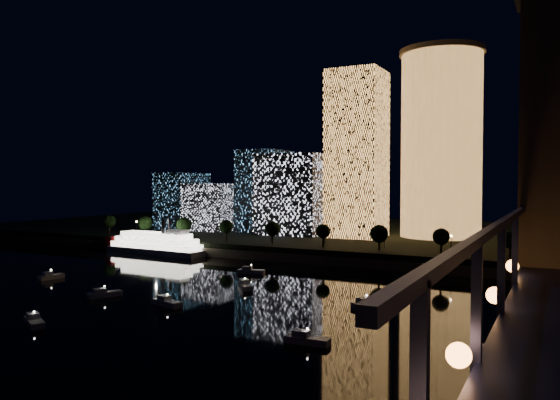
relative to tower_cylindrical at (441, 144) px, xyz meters
The scene contains 10 objects.
ground 149.81m from the tower_cylindrical, 97.64° to the right, with size 520.00×520.00×0.00m, color black.
far_bank 48.35m from the tower_cylindrical, 136.94° to the left, with size 420.00×160.00×5.00m, color black.
seawall 75.66m from the tower_cylindrical, 107.59° to the right, with size 420.00×6.00×3.00m, color #6B5E4C.
tower_cylindrical is the anchor object (origin of this frame).
tower_rectangular 34.56m from the tower_cylindrical, 153.01° to the right, with size 21.26×21.26×67.65m, color #FFA951.
midrise_blocks 85.84m from the tower_cylindrical, behind, with size 84.05×30.34×36.95m.
riverboat 122.59m from the tower_cylindrical, 145.89° to the right, with size 46.95×12.63×13.99m.
motorboats 138.71m from the tower_cylindrical, 102.68° to the right, with size 127.81×77.70×2.78m.
esplanade_trees 81.90m from the tower_cylindrical, 133.81° to the right, with size 165.45×6.00×8.50m.
street_lamps 79.41m from the tower_cylindrical, 137.77° to the right, with size 132.70×0.70×5.65m.
Camera 1 is at (63.70, -86.10, 27.91)m, focal length 35.00 mm.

